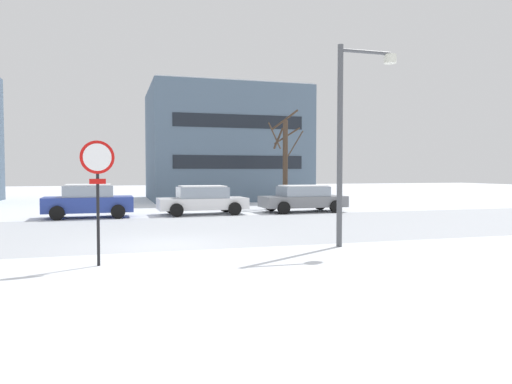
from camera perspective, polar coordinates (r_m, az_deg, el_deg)
ground_plane at (r=14.26m, az=-10.67°, el=-6.26°), size 120.00×120.00×0.00m
road_surface at (r=17.96m, az=-11.89°, el=-4.46°), size 80.00×9.50×0.00m
stop_sign at (r=11.55m, az=-18.22°, el=1.59°), size 0.76×0.19×2.86m
street_lamp at (r=14.11m, az=11.11°, el=7.91°), size 1.84×0.36×5.71m
parked_car_blue at (r=23.59m, az=-19.19°, el=-0.99°), size 3.99×2.03×1.55m
parked_car_white at (r=24.08m, az=-6.37°, el=-0.92°), size 4.38×2.15×1.43m
parked_car_gray at (r=25.51m, az=5.56°, el=-0.74°), size 4.45×2.20×1.41m
tree_far_right at (r=28.43m, az=3.43°, el=3.99°), size 1.96×1.96×5.86m
building_far_right at (r=37.41m, az=-3.80°, el=5.60°), size 11.26×9.57×8.37m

